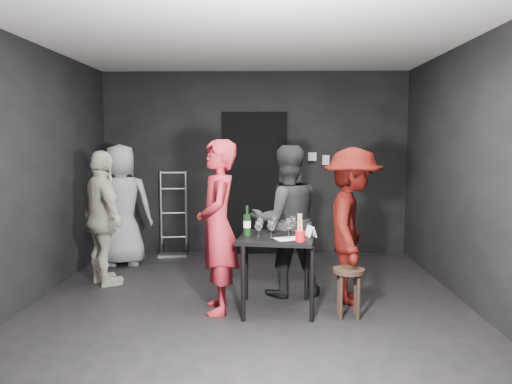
{
  "coord_description": "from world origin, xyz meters",
  "views": [
    {
      "loc": [
        0.19,
        -4.93,
        1.68
      ],
      "look_at": [
        0.07,
        0.25,
        1.15
      ],
      "focal_mm": 35.0,
      "sensor_mm": 36.0,
      "label": 1
    }
  ],
  "objects_px": {
    "man_maroon": "(352,220)",
    "breadstick_cup": "(300,228)",
    "woman_black": "(286,214)",
    "wine_bottle": "(247,224)",
    "bystander_cream": "(103,215)",
    "stool": "(349,280)",
    "server_red": "(218,215)",
    "bystander_grey": "(121,200)",
    "tasting_table": "(277,246)",
    "hand_truck": "(173,240)"
  },
  "relations": [
    {
      "from": "woman_black",
      "to": "wine_bottle",
      "type": "bearing_deg",
      "value": 39.99
    },
    {
      "from": "hand_truck",
      "to": "tasting_table",
      "type": "height_order",
      "value": "hand_truck"
    },
    {
      "from": "tasting_table",
      "to": "bystander_grey",
      "type": "height_order",
      "value": "bystander_grey"
    },
    {
      "from": "hand_truck",
      "to": "server_red",
      "type": "distance_m",
      "value": 2.71
    },
    {
      "from": "hand_truck",
      "to": "bystander_cream",
      "type": "xyz_separation_m",
      "value": [
        -0.51,
        -1.57,
        0.6
      ]
    },
    {
      "from": "server_red",
      "to": "bystander_grey",
      "type": "distance_m",
      "value": 2.35
    },
    {
      "from": "server_red",
      "to": "woman_black",
      "type": "distance_m",
      "value": 0.9
    },
    {
      "from": "tasting_table",
      "to": "server_red",
      "type": "relative_size",
      "value": 0.39
    },
    {
      "from": "tasting_table",
      "to": "woman_black",
      "type": "xyz_separation_m",
      "value": [
        0.11,
        0.53,
        0.24
      ]
    },
    {
      "from": "hand_truck",
      "to": "wine_bottle",
      "type": "distance_m",
      "value": 2.76
    },
    {
      "from": "man_maroon",
      "to": "hand_truck",
      "type": "bearing_deg",
      "value": 57.82
    },
    {
      "from": "breadstick_cup",
      "to": "tasting_table",
      "type": "bearing_deg",
      "value": 127.24
    },
    {
      "from": "hand_truck",
      "to": "wine_bottle",
      "type": "height_order",
      "value": "hand_truck"
    },
    {
      "from": "hand_truck",
      "to": "wine_bottle",
      "type": "xyz_separation_m",
      "value": [
        1.19,
        -2.41,
        0.64
      ]
    },
    {
      "from": "woman_black",
      "to": "bystander_grey",
      "type": "relative_size",
      "value": 0.99
    },
    {
      "from": "tasting_table",
      "to": "server_red",
      "type": "bearing_deg",
      "value": -175.6
    },
    {
      "from": "bystander_cream",
      "to": "bystander_grey",
      "type": "xyz_separation_m",
      "value": [
        -0.06,
        0.95,
        0.07
      ]
    },
    {
      "from": "man_maroon",
      "to": "wine_bottle",
      "type": "bearing_deg",
      "value": 115.65
    },
    {
      "from": "tasting_table",
      "to": "stool",
      "type": "distance_m",
      "value": 0.76
    },
    {
      "from": "bystander_cream",
      "to": "stool",
      "type": "bearing_deg",
      "value": -151.03
    },
    {
      "from": "bystander_cream",
      "to": "tasting_table",
      "type": "bearing_deg",
      "value": -152.89
    },
    {
      "from": "man_maroon",
      "to": "bystander_cream",
      "type": "bearing_deg",
      "value": 89.68
    },
    {
      "from": "stool",
      "to": "breadstick_cup",
      "type": "distance_m",
      "value": 0.71
    },
    {
      "from": "bystander_grey",
      "to": "server_red",
      "type": "bearing_deg",
      "value": 123.26
    },
    {
      "from": "stool",
      "to": "tasting_table",
      "type": "bearing_deg",
      "value": 165.07
    },
    {
      "from": "man_maroon",
      "to": "breadstick_cup",
      "type": "height_order",
      "value": "man_maroon"
    },
    {
      "from": "tasting_table",
      "to": "woman_black",
      "type": "relative_size",
      "value": 0.42
    },
    {
      "from": "woman_black",
      "to": "breadstick_cup",
      "type": "height_order",
      "value": "woman_black"
    },
    {
      "from": "stool",
      "to": "bystander_grey",
      "type": "distance_m",
      "value": 3.41
    },
    {
      "from": "stool",
      "to": "server_red",
      "type": "xyz_separation_m",
      "value": [
        -1.26,
        0.14,
        0.6
      ]
    },
    {
      "from": "bystander_grey",
      "to": "breadstick_cup",
      "type": "relative_size",
      "value": 6.39
    },
    {
      "from": "man_maroon",
      "to": "wine_bottle",
      "type": "xyz_separation_m",
      "value": [
        -1.07,
        -0.28,
        -0.0
      ]
    },
    {
      "from": "man_maroon",
      "to": "woman_black",
      "type": "bearing_deg",
      "value": 80.03
    },
    {
      "from": "bystander_grey",
      "to": "tasting_table",
      "type": "bearing_deg",
      "value": 133.4
    },
    {
      "from": "bystander_grey",
      "to": "wine_bottle",
      "type": "distance_m",
      "value": 2.51
    },
    {
      "from": "tasting_table",
      "to": "man_maroon",
      "type": "xyz_separation_m",
      "value": [
        0.78,
        0.27,
        0.22
      ]
    },
    {
      "from": "hand_truck",
      "to": "bystander_grey",
      "type": "bearing_deg",
      "value": -140.34
    },
    {
      "from": "wine_bottle",
      "to": "bystander_grey",
      "type": "bearing_deg",
      "value": 134.66
    },
    {
      "from": "woman_black",
      "to": "wine_bottle",
      "type": "distance_m",
      "value": 0.67
    },
    {
      "from": "bystander_cream",
      "to": "bystander_grey",
      "type": "distance_m",
      "value": 0.95
    },
    {
      "from": "man_maroon",
      "to": "breadstick_cup",
      "type": "bearing_deg",
      "value": 144.61
    },
    {
      "from": "woman_black",
      "to": "bystander_grey",
      "type": "bearing_deg",
      "value": -43.18
    },
    {
      "from": "tasting_table",
      "to": "hand_truck",
      "type": "bearing_deg",
      "value": 121.77
    },
    {
      "from": "server_red",
      "to": "bystander_grey",
      "type": "bearing_deg",
      "value": -149.1
    },
    {
      "from": "hand_truck",
      "to": "man_maroon",
      "type": "bearing_deg",
      "value": -50.67
    },
    {
      "from": "tasting_table",
      "to": "woman_black",
      "type": "height_order",
      "value": "woman_black"
    },
    {
      "from": "server_red",
      "to": "bystander_grey",
      "type": "xyz_separation_m",
      "value": [
        -1.48,
        1.82,
        -0.06
      ]
    },
    {
      "from": "man_maroon",
      "to": "breadstick_cup",
      "type": "xyz_separation_m",
      "value": [
        -0.57,
        -0.54,
        0.01
      ]
    },
    {
      "from": "stool",
      "to": "wine_bottle",
      "type": "distance_m",
      "value": 1.11
    },
    {
      "from": "tasting_table",
      "to": "bystander_grey",
      "type": "bearing_deg",
      "value": 139.23
    }
  ]
}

